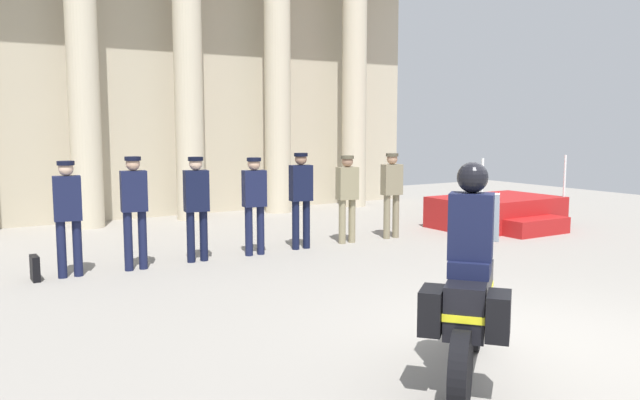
{
  "coord_description": "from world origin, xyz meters",
  "views": [
    {
      "loc": [
        -5.15,
        -4.17,
        2.21
      ],
      "look_at": [
        -0.91,
        2.69,
        1.26
      ],
      "focal_mm": 36.15,
      "sensor_mm": 36.0,
      "label": 1
    }
  ],
  "objects": [
    {
      "name": "ground_plane",
      "position": [
        0.0,
        0.0,
        0.0
      ],
      "size": [
        28.0,
        28.0,
        0.0
      ],
      "primitive_type": "plane",
      "color": "gray"
    },
    {
      "name": "motorcycle_with_rider",
      "position": [
        -1.23,
        -0.26,
        0.79
      ],
      "size": [
        1.67,
        1.44,
        1.9
      ],
      "rotation": [
        0.0,
        0.0,
        0.7
      ],
      "color": "black",
      "rests_on": "ground_plane"
    },
    {
      "name": "officer_in_row_3",
      "position": [
        -0.43,
        5.57,
        0.98
      ],
      "size": [
        0.41,
        0.27,
        1.66
      ],
      "rotation": [
        0.0,
        0.0,
        3.0
      ],
      "color": "#141938",
      "rests_on": "ground_plane"
    },
    {
      "name": "officer_in_row_2",
      "position": [
        -1.45,
        5.59,
        1.0
      ],
      "size": [
        0.41,
        0.27,
        1.69
      ],
      "rotation": [
        0.0,
        0.0,
        3.0
      ],
      "color": "black",
      "rests_on": "ground_plane"
    },
    {
      "name": "officer_in_row_6",
      "position": [
        2.56,
        5.65,
        0.98
      ],
      "size": [
        0.41,
        0.27,
        1.66
      ],
      "rotation": [
        0.0,
        0.0,
        3.0
      ],
      "color": "#7A7056",
      "rests_on": "ground_plane"
    },
    {
      "name": "colonnade_backdrop",
      "position": [
        0.14,
        10.7,
        3.97
      ],
      "size": [
        13.41,
        1.5,
        7.63
      ],
      "color": "#B6AB91",
      "rests_on": "ground_plane"
    },
    {
      "name": "reviewing_stand",
      "position": [
        5.29,
        5.43,
        0.32
      ],
      "size": [
        2.62,
        2.2,
        1.56
      ],
      "color": "#A51919",
      "rests_on": "ground_plane"
    },
    {
      "name": "officer_in_row_0",
      "position": [
        -3.42,
        5.55,
        1.0
      ],
      "size": [
        0.41,
        0.27,
        1.69
      ],
      "rotation": [
        0.0,
        0.0,
        3.0
      ],
      "color": "#141938",
      "rests_on": "ground_plane"
    },
    {
      "name": "briefcase_on_ground",
      "position": [
        -3.89,
        5.58,
        0.18
      ],
      "size": [
        0.1,
        0.32,
        0.36
      ],
      "primitive_type": "cube",
      "color": "black",
      "rests_on": "ground_plane"
    },
    {
      "name": "officer_in_row_4",
      "position": [
        0.51,
        5.63,
        1.01
      ],
      "size": [
        0.41,
        0.27,
        1.71
      ],
      "rotation": [
        0.0,
        0.0,
        3.0
      ],
      "color": "black",
      "rests_on": "ground_plane"
    },
    {
      "name": "officer_in_row_5",
      "position": [
        1.53,
        5.67,
        0.97
      ],
      "size": [
        0.41,
        0.27,
        1.64
      ],
      "rotation": [
        0.0,
        0.0,
        3.0
      ],
      "color": "#847A5B",
      "rests_on": "ground_plane"
    },
    {
      "name": "officer_in_row_1",
      "position": [
        -2.47,
        5.51,
        1.02
      ],
      "size": [
        0.41,
        0.27,
        1.73
      ],
      "rotation": [
        0.0,
        0.0,
        3.0
      ],
      "color": "#141938",
      "rests_on": "ground_plane"
    }
  ]
}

